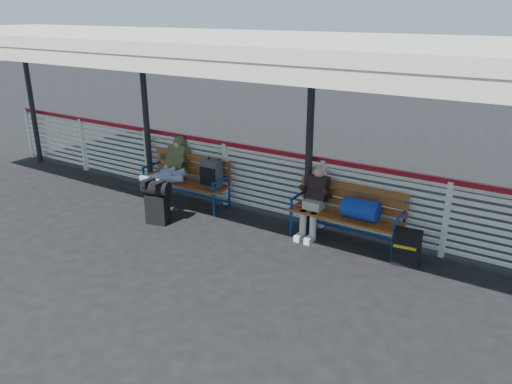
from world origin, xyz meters
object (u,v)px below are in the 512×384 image
Objects in this scene: luggage_stack at (157,200)px; bench_right at (354,209)px; bench_left at (196,175)px; suitcase_side at (407,248)px; traveler_man at (168,172)px; companion_person at (314,201)px.

bench_right is (3.15, 1.07, 0.16)m from luggage_stack.
bench_left is 4.07m from suitcase_side.
traveler_man is 1.43× the size of companion_person.
companion_person reaches higher than luggage_stack.
companion_person is at bearing 8.37° from luggage_stack.
bench_left is 1.10× the size of traveler_man.
luggage_stack is at bearing -161.21° from bench_right.
luggage_stack is 4.17m from suitcase_side.
bench_left is at bearing 170.87° from suitcase_side.
suitcase_side is at bearing 1.91° from traveler_man.
bench_left is 1.57× the size of companion_person.
traveler_man reaches higher than bench_left.
bench_right reaches higher than luggage_stack.
companion_person reaches higher than suitcase_side.
bench_left is (0.04, 1.03, 0.19)m from luggage_stack.
luggage_stack is 0.48× the size of traveler_man.
luggage_stack is 0.68× the size of companion_person.
bench_left reaches higher than suitcase_side.
luggage_stack is 3.33m from bench_right.
bench_left is 1.00× the size of bench_right.
bench_left is at bearing -179.18° from bench_right.
suitcase_side is (4.05, -0.19, -0.34)m from bench_left.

